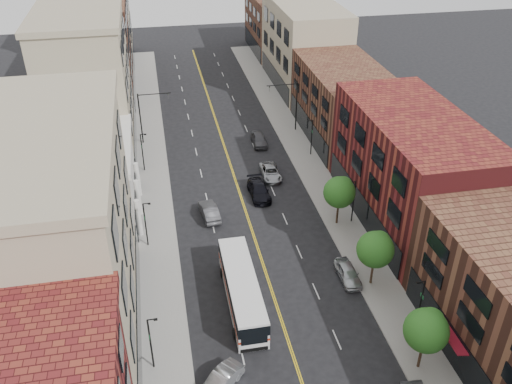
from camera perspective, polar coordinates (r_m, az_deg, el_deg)
sidewalk_left at (r=66.24m, az=-10.68°, el=0.25°), size 4.00×110.00×0.15m
sidewalk_right at (r=68.84m, az=6.12°, el=1.95°), size 4.00×110.00×0.15m
bldg_l_tanoffice at (r=43.70m, az=-19.97°, el=-5.49°), size 10.00×22.00×18.00m
bldg_l_white at (r=61.35m, az=-17.42°, el=0.79°), size 10.00×14.00×8.00m
bldg_l_far_a at (r=74.66m, az=-17.19°, el=10.70°), size 10.00×20.00×18.00m
bldg_l_far_b at (r=94.05m, az=-16.28°, el=14.09°), size 10.00×20.00×15.00m
bldg_l_far_c at (r=110.81m, az=-16.02°, el=18.04°), size 10.00×16.00×20.00m
bldg_r_mid at (r=59.61m, az=15.93°, el=2.33°), size 10.00×22.00×12.00m
bldg_r_far_a at (r=77.32m, az=9.24°, el=9.23°), size 10.00×20.00×10.00m
bldg_r_far_b at (r=95.47m, az=5.08°, el=15.13°), size 10.00×22.00×14.00m
bldg_r_far_c at (r=114.51m, az=2.24°, el=17.25°), size 10.00×18.00×11.00m
tree_r_1 at (r=43.56m, az=17.55°, el=-13.57°), size 3.40×3.40×5.59m
tree_r_2 at (r=50.16m, az=12.52°, el=-5.80°), size 3.40×3.40×5.59m
tree_r_3 at (r=57.74m, az=8.84°, el=0.09°), size 3.40×3.40×5.59m
lamp_l_1 at (r=43.14m, az=-11.00°, el=-15.14°), size 0.81×0.55×5.05m
lamp_l_2 at (r=55.43m, az=-11.53°, el=-3.12°), size 0.81×0.55×5.05m
lamp_l_3 at (r=69.25m, az=-11.85°, el=4.33°), size 0.81×0.55×5.05m
lamp_r_1 at (r=47.39m, az=16.91°, el=-10.97°), size 0.81×0.55×5.05m
lamp_r_2 at (r=58.80m, az=10.20°, el=-0.75°), size 0.81×0.55×5.05m
lamp_r_3 at (r=71.98m, az=5.85°, el=5.96°), size 0.81×0.55×5.05m
signal_mast_left at (r=75.80m, az=-11.59°, el=8.23°), size 4.49×0.18×7.20m
signal_mast_right at (r=78.14m, az=3.77°, el=9.54°), size 4.49×0.18×7.20m
city_bus at (r=48.42m, az=-1.50°, el=-10.11°), size 2.90×11.81×3.03m
car_angle_b at (r=42.98m, az=-3.77°, el=-19.27°), size 4.13×3.95×1.40m
car_parked_far at (r=52.29m, az=9.66°, el=-8.41°), size 1.75×4.30×1.46m
car_lane_behind at (r=60.11m, az=-4.94°, el=-2.03°), size 2.14×4.85×1.55m
car_lane_a at (r=63.60m, az=0.30°, el=0.17°), size 2.29×5.36×1.54m
car_lane_b at (r=67.54m, az=1.53°, el=2.10°), size 2.33×4.94×1.36m
car_lane_c at (r=75.47m, az=0.32°, el=5.56°), size 1.97×4.66×1.57m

